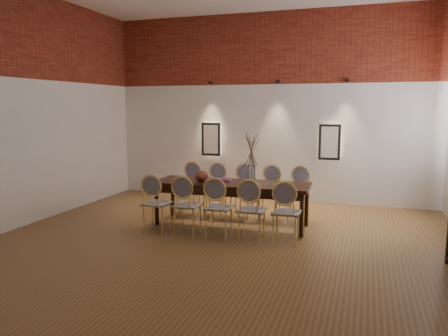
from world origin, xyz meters
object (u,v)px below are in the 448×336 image
(chair_near_a, at_px, (157,203))
(bowl, at_px, (201,176))
(chair_near_c, at_px, (219,207))
(book, at_px, (223,180))
(dining_table, at_px, (231,204))
(chair_far_b, at_px, (215,189))
(chair_far_d, at_px, (270,193))
(chair_near_d, at_px, (252,210))
(chair_near_e, at_px, (286,212))
(chair_far_c, at_px, (242,191))
(chair_far_e, at_px, (299,194))
(chair_far_a, at_px, (189,188))
(vase, at_px, (251,175))
(chair_near_b, at_px, (187,205))

(chair_near_a, relative_size, bowl, 3.92)
(chair_near_c, distance_m, book, 0.87)
(bowl, bearing_deg, dining_table, 6.54)
(chair_far_b, relative_size, chair_far_d, 1.00)
(dining_table, height_order, chair_near_a, chair_near_a)
(chair_near_a, height_order, chair_near_d, same)
(chair_near_d, relative_size, chair_near_e, 1.00)
(chair_far_c, relative_size, chair_far_d, 1.00)
(dining_table, xyz_separation_m, chair_near_e, (1.07, -0.68, 0.09))
(chair_far_e, height_order, book, chair_far_e)
(chair_far_d, bearing_deg, bowl, 35.68)
(chair_near_c, bearing_deg, chair_near_d, 0.00)
(chair_far_c, relative_size, bowl, 3.92)
(chair_far_a, distance_m, chair_far_d, 1.58)
(chair_near_e, distance_m, chair_far_b, 2.12)
(dining_table, height_order, book, book)
(chair_far_b, height_order, vase, vase)
(chair_far_b, bearing_deg, chair_near_c, 110.54)
(chair_far_a, relative_size, vase, 3.13)
(chair_near_c, xyz_separation_m, chair_far_c, (-0.03, 1.41, 0.00))
(chair_far_b, relative_size, vase, 3.13)
(chair_near_d, bearing_deg, bowl, 148.09)
(chair_near_b, bearing_deg, chair_far_d, 53.15)
(chair_near_e, bearing_deg, chair_near_b, -180.00)
(chair_far_b, distance_m, vase, 1.20)
(chair_near_c, relative_size, chair_near_e, 1.00)
(dining_table, bearing_deg, chair_near_d, -53.15)
(chair_far_c, height_order, vase, vase)
(chair_near_a, distance_m, vase, 1.62)
(chair_near_b, height_order, chair_far_e, same)
(chair_far_c, xyz_separation_m, chair_far_d, (0.53, 0.01, 0.00))
(chair_near_a, relative_size, chair_near_d, 1.00)
(chair_near_d, distance_m, chair_far_e, 1.50)
(chair_far_b, distance_m, book, 0.76)
(dining_table, height_order, chair_far_c, chair_far_c)
(chair_far_d, relative_size, vase, 3.13)
(bowl, bearing_deg, chair_far_c, 56.34)
(chair_near_d, bearing_deg, book, 131.33)
(chair_near_a, distance_m, chair_far_c, 1.76)
(chair_far_d, bearing_deg, chair_near_d, 90.00)
(chair_far_c, height_order, bowl, chair_far_c)
(bowl, bearing_deg, chair_far_a, 126.30)
(dining_table, distance_m, chair_far_b, 0.88)
(chair_near_b, relative_size, chair_near_c, 1.00)
(dining_table, xyz_separation_m, chair_near_b, (-0.51, -0.71, 0.09))
(chair_far_a, bearing_deg, bowl, 125.23)
(dining_table, relative_size, chair_near_e, 2.81)
(vase, bearing_deg, bowl, -175.63)
(chair_near_a, bearing_deg, bowl, 50.85)
(chair_near_a, xyz_separation_m, chair_near_c, (1.05, 0.02, 0.00))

